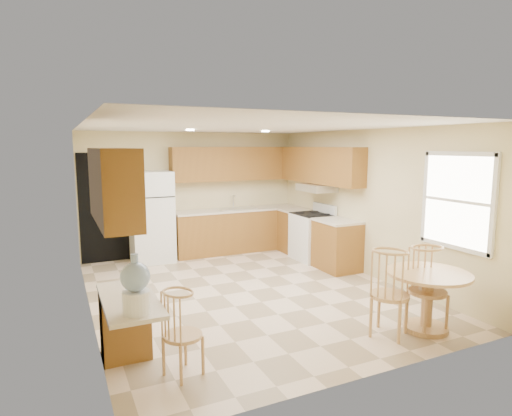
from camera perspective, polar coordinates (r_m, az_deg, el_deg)
name	(u,v)px	position (r m, az deg, el deg)	size (l,w,h in m)	color
floor	(247,291)	(6.71, -1.17, -11.04)	(5.50, 5.50, 0.00)	beige
ceiling	(247,127)	(6.34, -1.24, 10.79)	(4.50, 5.50, 0.02)	white
wall_back	(193,193)	(8.97, -8.35, 1.97)	(4.50, 0.02, 2.50)	beige
wall_front	(368,252)	(4.10, 14.67, -5.69)	(4.50, 0.02, 2.50)	beige
wall_left	(86,223)	(5.88, -21.68, -1.81)	(0.02, 5.50, 2.50)	beige
wall_right	(366,203)	(7.60, 14.50, 0.67)	(0.02, 5.50, 2.50)	beige
doorway	(105,208)	(8.65, -19.46, 0.01)	(0.90, 0.02, 2.10)	black
base_cab_back	(238,231)	(9.11, -2.41, -3.04)	(2.75, 0.60, 0.87)	#8F5E24
counter_back	(238,210)	(9.03, -2.43, -0.21)	(2.75, 0.63, 0.04)	beige
base_cab_right_a	(296,231)	(9.06, 5.35, -3.14)	(0.60, 0.59, 0.87)	#8F5E24
counter_right_a	(296,210)	(8.98, 5.39, -0.29)	(0.63, 0.59, 0.04)	beige
base_cab_right_b	(337,246)	(7.87, 10.74, -4.99)	(0.60, 0.80, 0.87)	#8F5E24
counter_right_b	(338,221)	(7.78, 10.83, -1.73)	(0.63, 0.80, 0.04)	beige
upper_cab_back	(235,164)	(9.07, -2.80, 5.91)	(2.75, 0.33, 0.70)	#8F5E24
upper_cab_right	(320,165)	(8.42, 8.51, 5.65)	(0.33, 2.42, 0.70)	#8F5E24
upper_cab_left	(113,186)	(4.24, -18.50, 2.84)	(0.33, 1.40, 0.70)	#8F5E24
sink	(237,209)	(9.02, -2.58, -0.08)	(0.78, 0.44, 0.01)	silver
range_hood	(317,188)	(8.38, 8.07, 2.70)	(0.50, 0.76, 0.14)	silver
desk_pedestal	(125,324)	(4.88, -17.06, -14.52)	(0.48, 0.42, 0.72)	#8F5E24
desk_top	(129,300)	(4.39, -16.55, -11.66)	(0.50, 1.20, 0.04)	beige
window	(457,201)	(6.25, 25.27, 0.86)	(0.06, 1.12, 1.30)	white
can_light_a	(190,130)	(7.30, -8.79, 10.25)	(0.14, 0.14, 0.02)	white
can_light_b	(265,131)	(7.81, 1.27, 10.21)	(0.14, 0.14, 0.02)	white
refrigerator	(151,217)	(8.46, -13.78, -1.13)	(0.77, 0.75, 1.75)	white
stove	(312,236)	(8.48, 7.52, -3.73)	(0.65, 0.76, 1.09)	white
dining_table	(428,292)	(5.63, 21.91, -10.39)	(0.98, 0.98, 0.73)	tan
chair_table_a	(396,286)	(5.22, 18.18, -9.91)	(0.46, 0.58, 1.03)	tan
chair_table_b	(435,283)	(5.53, 22.74, -9.24)	(0.45, 0.45, 1.01)	tan
chair_desk	(185,327)	(4.25, -9.47, -15.44)	(0.38, 0.49, 0.85)	tan
water_crock	(136,287)	(3.91, -15.76, -10.07)	(0.26, 0.26, 0.53)	white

